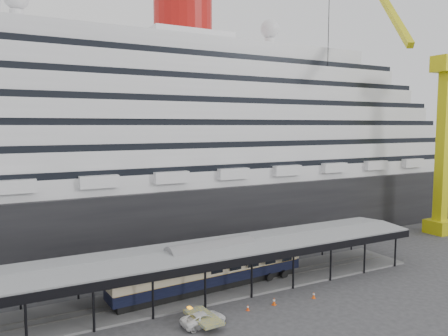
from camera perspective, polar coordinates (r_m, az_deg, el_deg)
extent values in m
plane|color=#323234|center=(49.16, 1.20, -17.50)|extent=(200.00, 200.00, 0.00)
cube|color=black|center=(76.12, -10.75, -5.32)|extent=(130.00, 30.00, 10.00)
cylinder|color=#AC110D|center=(79.62, -5.39, 18.72)|extent=(10.00, 10.00, 9.00)
sphere|color=silver|center=(88.10, 6.00, 17.62)|extent=(3.60, 3.60, 3.60)
cube|color=slate|center=(53.21, -1.54, -15.51)|extent=(56.00, 8.00, 0.24)
cube|color=slate|center=(52.55, -1.17, -15.60)|extent=(54.00, 0.08, 0.10)
cube|color=slate|center=(53.75, -1.90, -15.11)|extent=(54.00, 0.08, 0.10)
cube|color=black|center=(48.01, 0.92, -12.40)|extent=(56.00, 0.18, 0.90)
cube|color=black|center=(55.71, -3.66, -9.86)|extent=(56.00, 0.18, 0.90)
cube|color=slate|center=(51.60, -1.55, -10.26)|extent=(56.00, 9.00, 0.24)
cube|color=gold|center=(87.74, 26.28, -6.89)|extent=(4.00, 4.00, 2.40)
cube|color=gold|center=(85.94, 26.69, 2.41)|extent=(1.80, 1.80, 26.00)
cube|color=gold|center=(86.50, 27.11, 11.97)|extent=(5.00, 3.20, 2.80)
cube|color=gold|center=(84.46, 20.76, 18.88)|extent=(11.42, 18.78, 16.80)
cylinder|color=black|center=(79.56, 13.29, 8.55)|extent=(0.12, 0.12, 47.21)
imported|color=white|center=(44.69, -2.68, -19.08)|extent=(4.61, 2.35, 1.25)
cube|color=black|center=(52.95, -1.73, -15.03)|extent=(23.45, 4.26, 0.78)
cube|color=black|center=(52.60, -1.73, -14.01)|extent=(24.59, 4.78, 1.22)
cube|color=beige|center=(52.17, -1.73, -12.63)|extent=(24.59, 4.82, 1.44)
cube|color=black|center=(51.89, -1.74, -11.64)|extent=(24.59, 4.78, 0.44)
cube|color=#EC3D0D|center=(48.03, 3.13, -18.06)|extent=(0.43, 0.43, 0.03)
cone|color=#EC3D0D|center=(47.90, 3.13, -17.71)|extent=(0.36, 0.36, 0.63)
cylinder|color=white|center=(47.88, 3.13, -17.64)|extent=(0.20, 0.20, 0.12)
cube|color=#DB4B0C|center=(49.53, 6.55, -17.33)|extent=(0.57, 0.57, 0.03)
cone|color=#DB4B0C|center=(49.37, 6.55, -16.88)|extent=(0.48, 0.48, 0.82)
cylinder|color=white|center=(49.34, 6.56, -16.80)|extent=(0.26, 0.26, 0.16)
cube|color=#ED520D|center=(51.92, 11.63, -16.30)|extent=(0.42, 0.42, 0.03)
cone|color=#ED520D|center=(51.78, 11.64, -15.92)|extent=(0.36, 0.36, 0.74)
cylinder|color=white|center=(51.76, 11.64, -15.85)|extent=(0.23, 0.23, 0.14)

